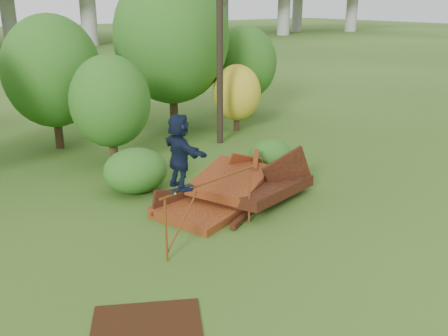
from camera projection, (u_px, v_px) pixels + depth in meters
ground at (291, 237)px, 13.54m from camera, size 240.00×240.00×0.00m
scrap_pile at (236, 191)px, 15.75m from camera, size 5.64×3.63×1.93m
grind_rail at (211, 195)px, 12.98m from camera, size 3.35×0.71×1.72m
skateboard at (181, 188)px, 12.11m from camera, size 0.73×0.32×0.07m
skater at (180, 152)px, 11.81m from camera, size 0.58×1.72×1.84m
flat_plate at (147, 325)px, 9.87m from camera, size 2.64×2.38×0.03m
tree_1 at (52, 71)px, 20.62m from camera, size 4.05×4.05×5.63m
tree_2 at (110, 101)px, 18.63m from camera, size 3.02×3.02×4.25m
tree_3 at (171, 37)px, 23.49m from camera, size 5.49×5.49×7.62m
tree_4 at (237, 93)px, 23.94m from camera, size 2.33×2.33×3.22m
tree_5 at (245, 63)px, 26.97m from camera, size 3.45×3.45×4.85m
shrub_left at (135, 170)px, 16.54m from camera, size 2.15×1.98×1.49m
shrub_right at (270, 155)px, 18.70m from camera, size 1.67×1.53×1.18m
utility_pole at (220, 27)px, 20.84m from camera, size 1.40×0.28×9.89m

